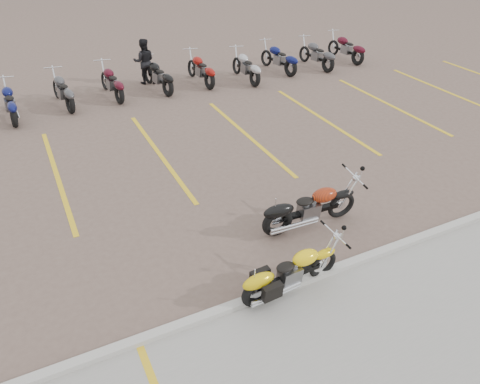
% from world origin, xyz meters
% --- Properties ---
extents(ground, '(100.00, 100.00, 0.00)m').
position_xyz_m(ground, '(0.00, 0.00, 0.00)').
color(ground, '#6D584E').
rests_on(ground, ground).
extents(curb, '(60.00, 0.18, 0.12)m').
position_xyz_m(curb, '(0.00, -2.00, 0.06)').
color(curb, '#ADAAA3').
rests_on(curb, ground).
extents(parking_stripes, '(38.00, 5.50, 0.01)m').
position_xyz_m(parking_stripes, '(0.00, 4.00, 0.00)').
color(parking_stripes, gold).
rests_on(parking_stripes, ground).
extents(yellow_cruiser, '(2.01, 0.33, 0.83)m').
position_xyz_m(yellow_cruiser, '(0.43, -2.04, 0.41)').
color(yellow_cruiser, black).
rests_on(yellow_cruiser, ground).
extents(flame_cruiser, '(2.22, 0.35, 0.91)m').
position_xyz_m(flame_cruiser, '(1.79, -0.55, 0.45)').
color(flame_cruiser, black).
rests_on(flame_cruiser, ground).
extents(person_b, '(0.94, 0.82, 1.64)m').
position_xyz_m(person_b, '(1.35, 9.72, 0.82)').
color(person_b, black).
rests_on(person_b, ground).
extents(bg_bike_row, '(18.93, 2.04, 1.10)m').
position_xyz_m(bg_bike_row, '(0.68, 8.58, 0.55)').
color(bg_bike_row, black).
rests_on(bg_bike_row, ground).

